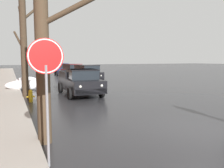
{
  "coord_description": "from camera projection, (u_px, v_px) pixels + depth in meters",
  "views": [
    {
      "loc": [
        -5.75,
        -5.4,
        2.37
      ],
      "look_at": [
        -0.08,
        7.13,
        0.87
      ],
      "focal_mm": 36.17,
      "sensor_mm": 36.0,
      "label": 1
    }
  ],
  "objects": [
    {
      "name": "suv_maroon_parked_kerbside_mid",
      "position": [
        72.0,
        70.0,
        28.96
      ],
      "size": [
        2.25,
        4.87,
        1.82
      ],
      "color": "maroon",
      "rests_on": "ground"
    },
    {
      "name": "snow_bank_mid_block_left",
      "position": [
        26.0,
        85.0,
        17.63
      ],
      "size": [
        2.93,
        1.14,
        0.79
      ],
      "color": "white",
      "rests_on": "ground"
    },
    {
      "name": "bare_tree_second_along_sidewalk",
      "position": [
        24.0,
        44.0,
        13.67
      ],
      "size": [
        1.74,
        2.0,
        6.22
      ],
      "color": "#382B1E",
      "rests_on": "ground"
    },
    {
      "name": "pickup_truck_black_approaching_near_lane",
      "position": [
        80.0,
        82.0,
        15.02
      ],
      "size": [
        2.29,
        5.22,
        1.76
      ],
      "color": "black",
      "rests_on": "ground"
    },
    {
      "name": "suv_darkblue_parked_far_down_block",
      "position": [
        62.0,
        68.0,
        34.61
      ],
      "size": [
        2.36,
        4.94,
        1.82
      ],
      "color": "navy",
      "rests_on": "ground"
    },
    {
      "name": "fire_hydrant",
      "position": [
        31.0,
        96.0,
        12.57
      ],
      "size": [
        0.42,
        0.22,
        0.71
      ],
      "color": "gold",
      "rests_on": "ground"
    },
    {
      "name": "suv_black_parked_kerbside_close",
      "position": [
        87.0,
        73.0,
        23.43
      ],
      "size": [
        2.21,
        4.86,
        1.82
      ],
      "color": "black",
      "rests_on": "ground"
    },
    {
      "name": "left_sidewalk_slab",
      "position": [
        0.0,
        84.0,
        21.08
      ],
      "size": [
        3.11,
        80.0,
        0.12
      ],
      "primitive_type": "cube",
      "color": "#A8A399",
      "rests_on": "ground"
    },
    {
      "name": "bare_tree_at_the_corner",
      "position": [
        44.0,
        5.0,
        6.02
      ],
      "size": [
        2.04,
        2.01,
        7.74
      ],
      "color": "#423323",
      "rests_on": "ground"
    },
    {
      "name": "snow_bank_near_corner_left",
      "position": [
        26.0,
        81.0,
        21.02
      ],
      "size": [
        1.95,
        1.08,
        0.78
      ],
      "color": "white",
      "rests_on": "ground"
    },
    {
      "name": "stop_sign_at_corner",
      "position": [
        46.0,
        68.0,
        4.79
      ],
      "size": [
        0.76,
        0.06,
        2.82
      ],
      "color": "slate",
      "rests_on": "ground"
    },
    {
      "name": "snow_bank_along_left_kerb",
      "position": [
        80.0,
        72.0,
        38.02
      ],
      "size": [
        1.9,
        1.4,
        0.52
      ],
      "color": "white",
      "rests_on": "ground"
    },
    {
      "name": "ground_plane",
      "position": [
        202.0,
        131.0,
        7.51
      ],
      "size": [
        200.0,
        200.0,
        0.0
      ],
      "primitive_type": "plane",
      "color": "#2B2B2D"
    }
  ]
}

